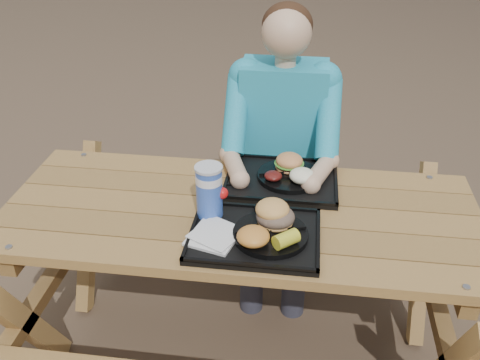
# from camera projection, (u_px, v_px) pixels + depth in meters

# --- Properties ---
(ground) EXTENTS (60.00, 60.00, 0.00)m
(ground) POSITION_uv_depth(u_px,v_px,m) (240.00, 347.00, 2.40)
(ground) COLOR #999999
(ground) RESTS_ON ground
(picnic_table) EXTENTS (1.80, 1.49, 0.75)m
(picnic_table) POSITION_uv_depth(u_px,v_px,m) (240.00, 285.00, 2.21)
(picnic_table) COLOR #999999
(picnic_table) RESTS_ON ground
(tray_near) EXTENTS (0.45, 0.35, 0.02)m
(tray_near) POSITION_uv_depth(u_px,v_px,m) (255.00, 237.00, 1.86)
(tray_near) COLOR black
(tray_near) RESTS_ON picnic_table
(tray_far) EXTENTS (0.45, 0.35, 0.02)m
(tray_far) POSITION_uv_depth(u_px,v_px,m) (282.00, 181.00, 2.18)
(tray_far) COLOR black
(tray_far) RESTS_ON picnic_table
(plate_near) EXTENTS (0.26, 0.26, 0.02)m
(plate_near) POSITION_uv_depth(u_px,v_px,m) (270.00, 234.00, 1.83)
(plate_near) COLOR black
(plate_near) RESTS_ON tray_near
(plate_far) EXTENTS (0.26, 0.26, 0.02)m
(plate_far) POSITION_uv_depth(u_px,v_px,m) (289.00, 176.00, 2.17)
(plate_far) COLOR black
(plate_far) RESTS_ON tray_far
(napkin_stack) EXTENTS (0.20, 0.20, 0.02)m
(napkin_stack) POSITION_uv_depth(u_px,v_px,m) (213.00, 236.00, 1.83)
(napkin_stack) COLOR silver
(napkin_stack) RESTS_ON tray_near
(soda_cup) EXTENTS (0.09, 0.09, 0.19)m
(soda_cup) POSITION_uv_depth(u_px,v_px,m) (209.00, 192.00, 1.91)
(soda_cup) COLOR #163EA7
(soda_cup) RESTS_ON tray_near
(condiment_bbq) EXTENTS (0.05, 0.05, 0.03)m
(condiment_bbq) POSITION_uv_depth(u_px,v_px,m) (261.00, 210.00, 1.96)
(condiment_bbq) COLOR black
(condiment_bbq) RESTS_ON tray_near
(condiment_mustard) EXTENTS (0.06, 0.06, 0.03)m
(condiment_mustard) POSITION_uv_depth(u_px,v_px,m) (274.00, 210.00, 1.95)
(condiment_mustard) COLOR yellow
(condiment_mustard) RESTS_ON tray_near
(sandwich) EXTENTS (0.13, 0.13, 0.13)m
(sandwich) POSITION_uv_depth(u_px,v_px,m) (276.00, 207.00, 1.84)
(sandwich) COLOR #DC9C4D
(sandwich) RESTS_ON plate_near
(mac_cheese) EXTENTS (0.11, 0.11, 0.06)m
(mac_cheese) POSITION_uv_depth(u_px,v_px,m) (253.00, 236.00, 1.76)
(mac_cheese) COLOR gold
(mac_cheese) RESTS_ON plate_near
(corn_cob) EXTENTS (0.12, 0.12, 0.05)m
(corn_cob) POSITION_uv_depth(u_px,v_px,m) (286.00, 239.00, 1.75)
(corn_cob) COLOR yellow
(corn_cob) RESTS_ON plate_near
(cutlery_far) EXTENTS (0.05, 0.17, 0.01)m
(cutlery_far) POSITION_uv_depth(u_px,v_px,m) (240.00, 174.00, 2.20)
(cutlery_far) COLOR black
(cutlery_far) RESTS_ON tray_far
(burger) EXTENTS (0.11, 0.11, 0.10)m
(burger) POSITION_uv_depth(u_px,v_px,m) (289.00, 158.00, 2.18)
(burger) COLOR #D18449
(burger) RESTS_ON plate_far
(baked_beans) EXTENTS (0.07, 0.07, 0.03)m
(baked_beans) POSITION_uv_depth(u_px,v_px,m) (273.00, 176.00, 2.12)
(baked_beans) COLOR #551411
(baked_beans) RESTS_ON plate_far
(potato_salad) EXTENTS (0.10, 0.10, 0.06)m
(potato_salad) POSITION_uv_depth(u_px,v_px,m) (302.00, 176.00, 2.10)
(potato_salad) COLOR white
(potato_salad) RESTS_ON plate_far
(diner) EXTENTS (0.48, 0.84, 1.28)m
(diner) POSITION_uv_depth(u_px,v_px,m) (281.00, 165.00, 2.54)
(diner) COLOR #1A97B9
(diner) RESTS_ON ground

